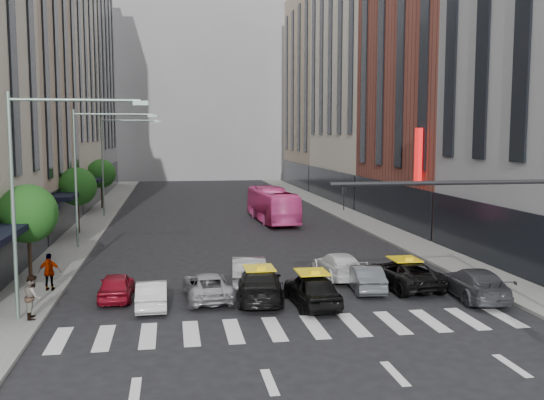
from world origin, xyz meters
name	(u,v)px	position (x,y,z in m)	size (l,w,h in m)	color
ground	(308,340)	(0.00, 0.00, 0.00)	(160.00, 160.00, 0.00)	black
sidewalk_left	(90,226)	(-11.50, 30.00, 0.07)	(3.00, 96.00, 0.15)	slate
sidewalk_right	(359,220)	(11.50, 30.00, 0.07)	(3.00, 96.00, 0.15)	slate
building_left_b	(6,75)	(-17.00, 28.00, 12.00)	(8.00, 16.00, 24.00)	tan
building_left_c	(50,33)	(-17.00, 46.00, 18.00)	(8.00, 20.00, 36.00)	beige
building_left_d	(78,79)	(-17.00, 65.00, 15.00)	(8.00, 18.00, 30.00)	gray
building_right_b	(437,68)	(17.00, 27.00, 13.00)	(8.00, 18.00, 26.00)	brown
building_right_c	(366,23)	(17.00, 46.00, 20.00)	(8.00, 20.00, 40.00)	beige
building_right_d	(323,90)	(17.00, 65.00, 14.00)	(8.00, 18.00, 28.00)	tan
building_far	(198,74)	(0.00, 85.00, 18.00)	(30.00, 10.00, 36.00)	gray
tree_near	(28,214)	(-11.80, 10.00, 3.65)	(2.88, 2.88, 4.95)	black
tree_mid	(77,187)	(-11.80, 26.00, 3.65)	(2.88, 2.88, 4.95)	black
tree_far	(101,174)	(-11.80, 42.00, 3.65)	(2.88, 2.88, 4.95)	black
streetlamp_near	(37,175)	(-10.04, 4.00, 5.90)	(5.38, 0.25, 9.00)	gray
streetlamp_mid	(90,160)	(-10.04, 20.00, 5.90)	(5.38, 0.25, 9.00)	gray
streetlamp_far	(113,153)	(-10.04, 36.00, 5.90)	(5.38, 0.25, 9.00)	gray
traffic_signal	(522,218)	(7.69, -1.00, 4.47)	(10.10, 0.20, 6.00)	black
liberty_sign	(418,156)	(12.60, 20.00, 6.00)	(0.30, 0.70, 4.00)	red
car_red	(116,286)	(-7.40, 6.87, 0.63)	(1.48, 3.68, 1.25)	maroon
car_white_front	(152,294)	(-5.76, 5.25, 0.61)	(1.29, 3.70, 1.22)	silver
car_silver	(207,286)	(-3.30, 6.20, 0.61)	(2.04, 4.42, 1.23)	#A4A3A8
taxi_left	(259,284)	(-0.99, 5.64, 0.74)	(2.07, 5.10, 1.48)	black
taxi_center	(312,289)	(1.17, 4.40, 0.75)	(1.76, 4.37, 1.49)	black
car_grey_mid	(365,278)	(4.30, 6.55, 0.64)	(1.35, 3.86, 1.27)	#45494D
taxi_right	(404,274)	(6.39, 6.79, 0.70)	(2.33, 5.05, 1.40)	black
car_grey_curb	(474,284)	(8.79, 4.31, 0.71)	(1.98, 4.88, 1.42)	#383A3E
car_row2_left	(249,271)	(-1.14, 8.25, 0.76)	(1.61, 4.63, 1.52)	#95959A
car_row2_right	(338,265)	(3.76, 9.32, 0.67)	(1.86, 4.58, 1.33)	white
bus	(272,205)	(3.77, 30.41, 1.47)	(2.47, 10.55, 2.94)	#F0469A
pedestrian_near	(33,297)	(-10.40, 3.99, 1.03)	(0.86, 0.67, 1.77)	gray
pedestrian_far	(50,272)	(-10.60, 8.49, 1.04)	(1.04, 0.43, 1.78)	gray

